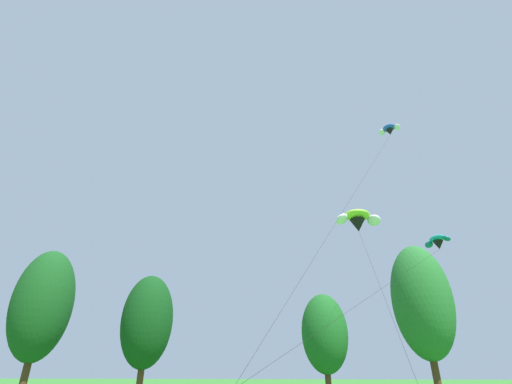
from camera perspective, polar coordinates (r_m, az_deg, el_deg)
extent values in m
cylinder|color=#472D19|center=(40.49, -32.40, -23.33)|extent=(0.62, 0.62, 3.23)
ellipsoid|color=#144719|center=(40.86, -30.29, -14.82)|extent=(5.28, 5.28, 10.11)
cylinder|color=#472D19|center=(37.07, -17.67, -26.40)|extent=(0.56, 0.56, 2.64)
ellipsoid|color=#0F3D14|center=(37.29, -16.58, -18.65)|extent=(4.64, 4.64, 8.26)
ellipsoid|color=#19561E|center=(36.32, 10.63, -20.75)|extent=(4.17, 4.17, 6.89)
cylinder|color=#472D19|center=(39.02, 26.32, -24.47)|extent=(0.63, 0.63, 3.39)
ellipsoid|color=#236628|center=(39.46, 24.41, -15.12)|extent=(5.46, 5.46, 10.63)
ellipsoid|color=teal|center=(34.57, 26.33, -6.52)|extent=(1.42, 1.67, 0.70)
ellipsoid|color=#0F666B|center=(33.95, 27.52, -6.41)|extent=(0.95, 0.95, 0.83)
ellipsoid|color=#0F666B|center=(35.07, 25.33, -7.42)|extent=(0.92, 0.93, 0.83)
cone|color=black|center=(34.47, 26.59, -7.41)|extent=(1.11, 1.11, 0.70)
cylinder|color=black|center=(23.90, 18.16, -14.66)|extent=(14.63, 15.69, 9.72)
ellipsoid|color=#93D633|center=(29.81, 15.52, -3.53)|extent=(2.31, 1.83, 1.00)
ellipsoid|color=white|center=(30.17, 17.89, -4.22)|extent=(1.40, 1.41, 1.19)
ellipsoid|color=white|center=(29.24, 13.23, -4.13)|extent=(1.21, 1.39, 1.19)
cone|color=black|center=(29.64, 15.61, -5.05)|extent=(1.37, 1.37, 0.99)
cylinder|color=black|center=(23.06, 18.66, -13.48)|extent=(0.44, 10.63, 10.29)
ellipsoid|color=blue|center=(39.73, 20.01, 9.36)|extent=(1.51, 1.37, 0.72)
ellipsoid|color=white|center=(39.49, 21.14, 9.41)|extent=(0.83, 0.95, 0.80)
ellipsoid|color=white|center=(39.74, 18.99, 8.79)|extent=(0.91, 0.93, 0.80)
cone|color=black|center=(39.53, 20.15, 8.74)|extent=(0.94, 0.94, 0.60)
cylinder|color=black|center=(25.83, 14.10, -1.77)|extent=(12.70, 16.42, 21.84)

